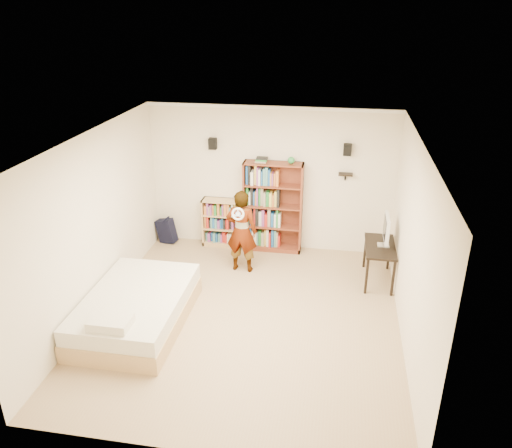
{
  "coord_description": "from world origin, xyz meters",
  "views": [
    {
      "loc": [
        1.2,
        -6.15,
        4.32
      ],
      "look_at": [
        0.05,
        0.6,
        1.28
      ],
      "focal_mm": 35.0,
      "sensor_mm": 36.0,
      "label": 1
    }
  ],
  "objects_px": {
    "computer_desk": "(378,263)",
    "person": "(242,231)",
    "daybed": "(136,305)",
    "low_bookshelf": "(222,223)",
    "tall_bookshelf": "(273,207)"
  },
  "relations": [
    {
      "from": "tall_bookshelf",
      "to": "computer_desk",
      "type": "relative_size",
      "value": 1.77
    },
    {
      "from": "computer_desk",
      "to": "person",
      "type": "distance_m",
      "value": 2.37
    },
    {
      "from": "computer_desk",
      "to": "person",
      "type": "relative_size",
      "value": 0.65
    },
    {
      "from": "low_bookshelf",
      "to": "person",
      "type": "bearing_deg",
      "value": -58.2
    },
    {
      "from": "tall_bookshelf",
      "to": "person",
      "type": "distance_m",
      "value": 0.99
    },
    {
      "from": "tall_bookshelf",
      "to": "person",
      "type": "bearing_deg",
      "value": -115.09
    },
    {
      "from": "tall_bookshelf",
      "to": "computer_desk",
      "type": "xyz_separation_m",
      "value": [
        1.92,
        -0.88,
        -0.53
      ]
    },
    {
      "from": "tall_bookshelf",
      "to": "computer_desk",
      "type": "bearing_deg",
      "value": -24.68
    },
    {
      "from": "computer_desk",
      "to": "daybed",
      "type": "xyz_separation_m",
      "value": [
        -3.53,
        -1.86,
        -0.02
      ]
    },
    {
      "from": "low_bookshelf",
      "to": "person",
      "type": "relative_size",
      "value": 0.63
    },
    {
      "from": "daybed",
      "to": "computer_desk",
      "type": "bearing_deg",
      "value": 27.71
    },
    {
      "from": "computer_desk",
      "to": "daybed",
      "type": "distance_m",
      "value": 3.99
    },
    {
      "from": "computer_desk",
      "to": "daybed",
      "type": "bearing_deg",
      "value": -152.29
    },
    {
      "from": "computer_desk",
      "to": "daybed",
      "type": "height_order",
      "value": "computer_desk"
    },
    {
      "from": "daybed",
      "to": "person",
      "type": "relative_size",
      "value": 1.42
    }
  ]
}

